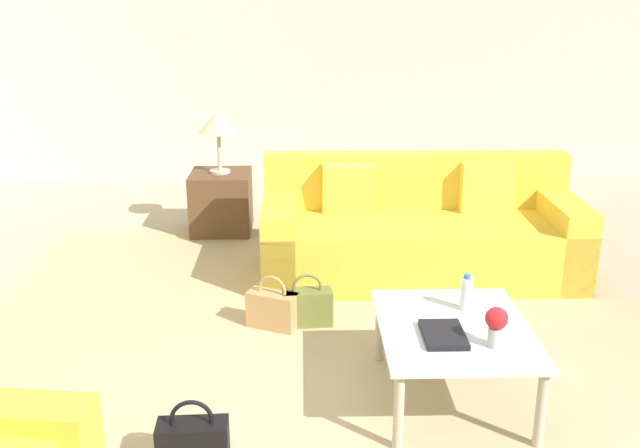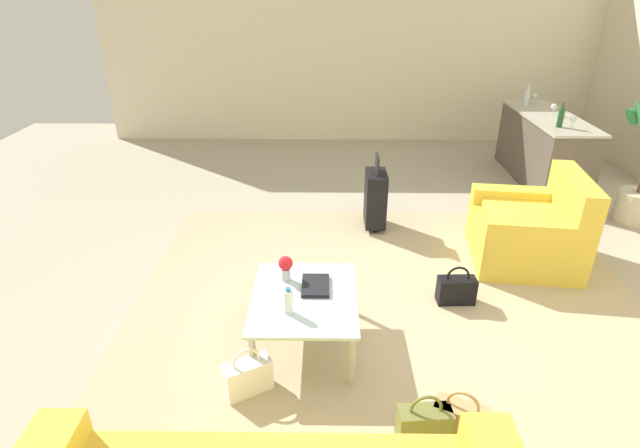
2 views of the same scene
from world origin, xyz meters
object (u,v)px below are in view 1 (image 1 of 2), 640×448
Objects in this scene: handbag_white at (495,332)px; handbag_black at (193,444)px; flower_vase at (496,323)px; couch at (418,234)px; coffee_table_book at (443,335)px; table_lamp at (218,124)px; side_table at (221,202)px; coffee_table at (454,335)px; handbag_olive at (307,306)px; handbag_tan at (273,309)px; water_bottle at (466,293)px.

handbag_black is (-1.06, 1.64, 0.00)m from handbag_white.
flower_vase is 0.87m from handbag_white.
couch reaches higher than coffee_table_book.
table_lamp is at bearing 25.72° from coffee_table_book.
side_table reaches higher than handbag_black.
coffee_table reaches higher than handbag_olive.
couch is 6.53× the size of handbag_olive.
side_table is (2.92, 1.42, -0.18)m from coffee_table_book.
handbag_black is (-3.35, -0.22, -0.84)m from table_lamp.
handbag_tan is at bearing -164.81° from side_table.
table_lamp reaches higher than handbag_olive.
water_bottle reaches higher than handbag_white.
table_lamp is (2.60, 1.60, 0.44)m from water_bottle.
coffee_table is 3.23m from table_lamp.
handbag_olive is 1.18m from handbag_white.
coffee_table is at bearing -66.73° from handbag_black.
couch is at bearing -5.58° from coffee_table_book.
coffee_table is at bearing -140.02° from handbag_olive.
flower_vase is at bearing -145.71° from coffee_table.
coffee_table_book is 0.83m from handbag_white.
coffee_table_book reaches higher than coffee_table.
coffee_table_book is 1.44× the size of flower_vase.
side_table is at bearing 28.65° from flower_vase.
handbag_olive is at bearing -158.54° from table_lamp.
handbag_black is (-2.34, 1.38, -0.17)m from couch.
coffee_table_book is at bearing -70.27° from handbag_black.
couch is 7.90× the size of coffee_table_book.
handbag_black is at bearing 113.27° from coffee_table.
handbag_white is (0.73, -0.21, -0.42)m from flower_vase.
couch reaches higher than handbag_tan.
handbag_white is 1.95m from handbag_black.
flower_vase is at bearing -133.97° from handbag_tan.
couch is 1.89m from side_table.
coffee_table is 2.64× the size of handbag_white.
coffee_table_book is 1.31m from handbag_black.
couch reaches higher than side_table.
couch is at bearing -43.45° from handbag_olive.
couch is at bearing -3.19° from coffee_table.
flower_vase is 0.38× the size of table_lamp.
water_bottle reaches higher than handbag_tan.
flower_vase reaches higher than coffee_table.
coffee_table_book reaches higher than handbag_black.
coffee_table_book is at bearing 66.50° from flower_vase.
flower_vase is at bearing 163.54° from handbag_white.
handbag_tan is at bearing 48.42° from coffee_table.
coffee_table is at bearing -151.82° from side_table.
handbag_tan is (-0.93, 1.07, -0.17)m from couch.
side_table is (1.01, 1.60, -0.03)m from couch.
handbag_olive is 0.23m from handbag_tan.
table_lamp is (2.80, 1.50, 0.59)m from coffee_table.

